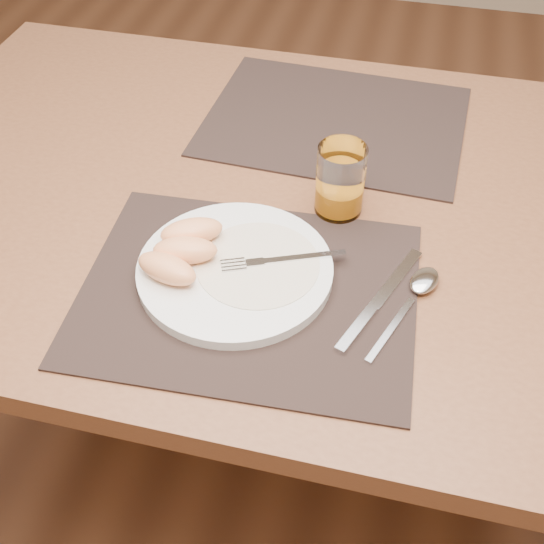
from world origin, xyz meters
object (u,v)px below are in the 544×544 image
(placemat_far, at_px, (335,121))
(spoon, at_px, (420,287))
(knife, at_px, (374,307))
(plate, at_px, (235,270))
(juice_glass, at_px, (340,183))
(table, at_px, (292,234))
(placemat_near, at_px, (248,292))
(fork, at_px, (272,261))

(placemat_far, height_order, spoon, spoon)
(knife, xyz_separation_m, spoon, (0.06, 0.05, 0.00))
(plate, xyz_separation_m, juice_glass, (0.11, 0.17, 0.04))
(table, relative_size, placemat_near, 3.11)
(table, distance_m, placemat_far, 0.24)
(table, height_order, placemat_far, placemat_far)
(placemat_near, bearing_deg, table, 86.25)
(placemat_far, bearing_deg, table, -97.18)
(plate, bearing_deg, fork, 21.66)
(fork, bearing_deg, table, 92.58)
(placemat_far, xyz_separation_m, fork, (-0.02, -0.39, 0.02))
(placemat_near, distance_m, fork, 0.06)
(fork, height_order, knife, fork)
(knife, bearing_deg, plate, 174.67)
(juice_glass, bearing_deg, table, 164.08)
(knife, xyz_separation_m, juice_glass, (-0.08, 0.19, 0.05))
(fork, xyz_separation_m, spoon, (0.20, 0.01, -0.01))
(table, distance_m, plate, 0.22)
(fork, bearing_deg, knife, -14.31)
(fork, distance_m, juice_glass, 0.17)
(placemat_near, height_order, placemat_far, same)
(placemat_far, distance_m, knife, 0.45)
(fork, relative_size, spoon, 0.90)
(plate, xyz_separation_m, knife, (0.19, -0.02, -0.01))
(plate, relative_size, spoon, 1.44)
(placemat_near, relative_size, fork, 2.69)
(placemat_near, height_order, plate, plate)
(table, xyz_separation_m, fork, (0.01, -0.17, 0.11))
(spoon, bearing_deg, plate, -173.51)
(table, height_order, knife, knife)
(placemat_far, bearing_deg, knife, -73.63)
(placemat_far, height_order, knife, knife)
(placemat_near, relative_size, plate, 1.67)
(placemat_far, distance_m, fork, 0.39)
(placemat_far, xyz_separation_m, plate, (-0.07, -0.41, 0.01))
(table, xyz_separation_m, spoon, (0.21, -0.16, 0.09))
(fork, bearing_deg, placemat_far, 87.11)
(placemat_near, xyz_separation_m, placemat_far, (0.04, 0.44, 0.00))
(spoon, bearing_deg, knife, -139.91)
(placemat_near, distance_m, placemat_far, 0.44)
(table, xyz_separation_m, knife, (0.15, -0.21, 0.09))
(fork, bearing_deg, plate, -158.34)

